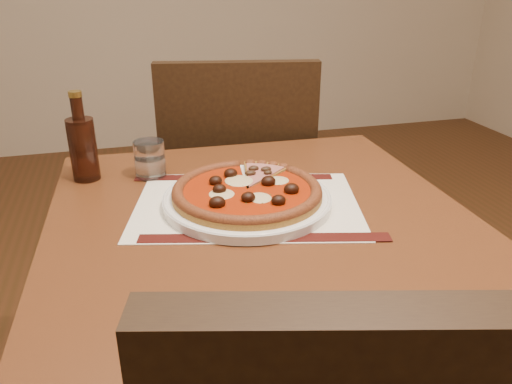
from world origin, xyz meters
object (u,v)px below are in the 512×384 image
chair_far (237,185)px  water_glass (150,159)px  pizza (247,191)px  bottle (83,146)px  table (259,255)px  plate (247,200)px

chair_far → water_glass: (-0.28, -0.36, 0.25)m
pizza → bottle: 0.39m
table → bottle: bottle is taller
chair_far → water_glass: chair_far is taller
pizza → bottle: bottle is taller
table → plate: plate is taller
chair_far → plate: (-0.11, -0.56, 0.22)m
plate → water_glass: water_glass is taller
plate → chair_far: bearing=78.9°
plate → table: bearing=-61.3°
bottle → pizza: bearing=-35.9°
table → water_glass: water_glass is taller
plate → water_glass: (-0.17, 0.20, 0.03)m
plate → bottle: 0.39m
table → pizza: size_ratio=2.78×
water_glass → bottle: 0.15m
plate → bottle: size_ratio=1.69×
table → plate: (-0.02, 0.03, 0.11)m
chair_far → plate: size_ratio=2.85×
chair_far → pizza: size_ratio=3.22×
water_glass → bottle: bearing=170.5°
pizza → bottle: (-0.31, 0.23, 0.05)m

